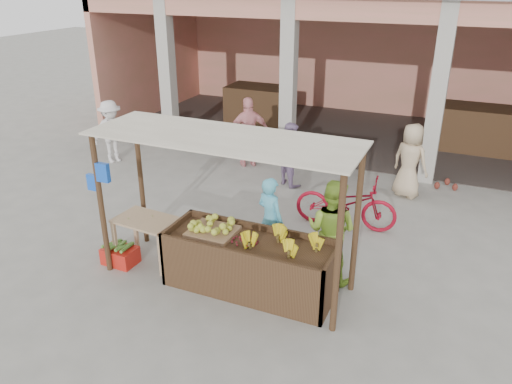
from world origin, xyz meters
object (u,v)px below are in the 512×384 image
at_px(side_table, 146,226).
at_px(vendor_green, 331,228).
at_px(motorcycle, 346,201).
at_px(red_crate, 120,255).
at_px(vendor_blue, 270,216).
at_px(fruit_stall, 250,266).

bearing_deg(side_table, vendor_green, 19.03).
xyz_separation_m(vendor_green, motorcycle, (-0.21, 1.82, -0.36)).
relative_size(red_crate, vendor_green, 0.31).
relative_size(vendor_blue, motorcycle, 0.78).
relative_size(fruit_stall, red_crate, 4.71).
bearing_deg(red_crate, vendor_green, 18.68).
height_order(fruit_stall, red_crate, fruit_stall).
distance_m(side_table, motorcycle, 3.76).
distance_m(side_table, vendor_green, 3.04).
bearing_deg(vendor_blue, red_crate, 51.91).
distance_m(red_crate, vendor_blue, 2.62).
distance_m(vendor_blue, vendor_green, 1.11).
bearing_deg(side_table, red_crate, -143.96).
xyz_separation_m(fruit_stall, red_crate, (-2.30, -0.21, -0.26)).
relative_size(side_table, vendor_green, 0.59).
bearing_deg(vendor_blue, vendor_green, -165.05).
distance_m(side_table, red_crate, 0.70).
relative_size(vendor_green, motorcycle, 0.88).
relative_size(fruit_stall, motorcycle, 1.29).
xyz_separation_m(red_crate, vendor_green, (3.34, 1.00, 0.75)).
xyz_separation_m(fruit_stall, vendor_green, (1.03, 0.79, 0.49)).
bearing_deg(fruit_stall, vendor_blue, 93.67).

